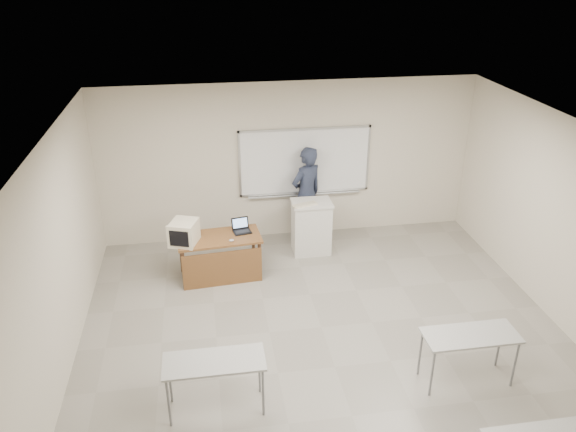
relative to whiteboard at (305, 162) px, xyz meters
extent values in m
cube|color=gray|center=(-0.30, -3.97, -1.49)|extent=(7.00, 8.00, 0.01)
cube|color=white|center=(0.00, 0.00, 0.02)|extent=(2.40, 0.03, 1.20)
cube|color=#B7BABC|center=(0.00, 0.00, 0.64)|extent=(2.48, 0.04, 0.04)
cube|color=#B7BABC|center=(0.00, 0.00, -0.60)|extent=(2.48, 0.04, 0.04)
cube|color=#B7BABC|center=(-1.22, 0.00, 0.02)|extent=(0.04, 0.04, 1.28)
cube|color=#B7BABC|center=(1.22, 0.00, 0.02)|extent=(0.04, 0.04, 1.28)
cube|color=#B7BABC|center=(0.00, -0.05, -0.64)|extent=(2.16, 0.07, 0.02)
cube|color=#ADACA7|center=(-1.90, -4.47, -0.77)|extent=(1.20, 0.50, 0.03)
cylinder|color=slate|center=(-2.45, -4.67, -1.13)|extent=(0.03, 0.03, 0.70)
cylinder|color=slate|center=(-1.35, -4.67, -1.13)|extent=(0.03, 0.03, 0.70)
cylinder|color=slate|center=(-2.45, -4.27, -1.13)|extent=(0.03, 0.03, 0.70)
cylinder|color=slate|center=(-1.35, -4.27, -1.13)|extent=(0.03, 0.03, 0.70)
cube|color=#ADACA7|center=(1.30, -4.47, -0.77)|extent=(1.20, 0.50, 0.03)
cylinder|color=slate|center=(0.75, -4.67, -1.13)|extent=(0.03, 0.03, 0.70)
cylinder|color=slate|center=(1.85, -4.67, -1.13)|extent=(0.03, 0.03, 0.70)
cylinder|color=slate|center=(0.75, -4.27, -1.13)|extent=(0.03, 0.03, 0.70)
cylinder|color=slate|center=(1.85, -4.27, -1.13)|extent=(0.03, 0.03, 0.70)
cube|color=brown|center=(-1.70, -1.37, -0.75)|extent=(1.38, 0.69, 0.04)
cube|color=brown|center=(-1.70, -1.69, -1.17)|extent=(1.31, 0.03, 0.63)
cylinder|color=#432B1C|center=(-2.33, -1.65, -1.13)|extent=(0.06, 0.06, 0.71)
cylinder|color=#432B1C|center=(-1.07, -1.65, -1.13)|extent=(0.06, 0.06, 0.71)
cylinder|color=#432B1C|center=(-2.33, -1.08, -1.13)|extent=(0.06, 0.06, 0.71)
cylinder|color=#432B1C|center=(-1.07, -1.08, -1.13)|extent=(0.06, 0.06, 0.71)
cube|color=white|center=(-0.01, -0.77, -1.00)|extent=(0.67, 0.48, 0.96)
cube|color=white|center=(-0.01, -0.77, -0.50)|extent=(0.71, 0.52, 0.04)
cube|color=beige|center=(-2.25, -1.47, -0.54)|extent=(0.40, 0.42, 0.38)
cube|color=beige|center=(-2.25, -1.70, -0.54)|extent=(0.42, 0.04, 0.39)
cube|color=black|center=(-2.25, -1.72, -0.54)|extent=(0.32, 0.01, 0.27)
cube|color=black|center=(-1.30, -1.27, -0.72)|extent=(0.29, 0.21, 0.02)
cube|color=black|center=(-1.30, -1.28, -0.71)|extent=(0.24, 0.12, 0.01)
cube|color=black|center=(-1.30, -1.13, -0.61)|extent=(0.29, 0.06, 0.20)
cube|color=#87ABE3|center=(-1.30, -1.14, -0.61)|extent=(0.25, 0.05, 0.15)
ellipsoid|color=#B0B1B7|center=(-1.50, -1.56, -0.71)|extent=(0.09, 0.06, 0.03)
cube|color=beige|center=(-0.16, -0.89, -0.47)|extent=(0.47, 0.28, 0.02)
imported|color=black|center=(0.00, -0.23, -0.55)|extent=(0.81, 0.72, 1.85)
camera|label=1|loc=(-1.85, -9.73, 3.61)|focal=35.00mm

